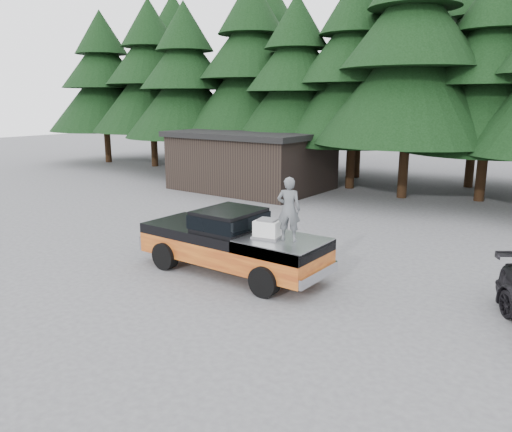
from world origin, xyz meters
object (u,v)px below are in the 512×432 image
Objects in this scene: pickup_truck at (232,251)px; utility_building at (252,160)px; man_on_bed at (289,209)px; air_compressor at (268,229)px.

pickup_truck is 14.46m from utility_building.
pickup_truck is 2.50m from man_on_bed.
pickup_truck is 1.62m from air_compressor.
pickup_truck is 0.71× the size of utility_building.
air_compressor is at bearing -12.96° from man_on_bed.
pickup_truck is 3.43× the size of man_on_bed.
man_on_bed is at bearing -49.61° from utility_building.
utility_building reaches higher than man_on_bed.
man_on_bed is (0.63, 0.09, 0.64)m from air_compressor.
man_on_bed reaches higher than pickup_truck.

